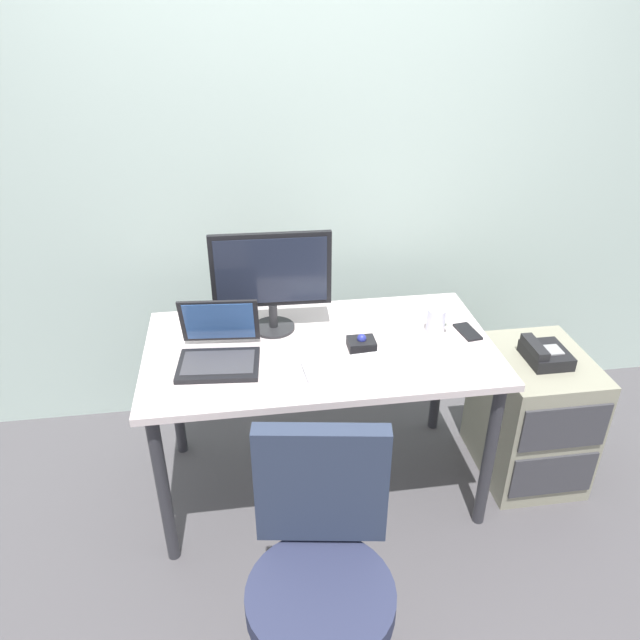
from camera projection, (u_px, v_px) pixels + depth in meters
ground_plane at (320, 482)px, 2.82m from camera, size 8.00×8.00×0.00m
back_wall at (297, 144)px, 2.77m from camera, size 6.00×0.10×2.80m
desk at (320, 363)px, 2.49m from camera, size 1.42×0.77×0.75m
file_cabinet at (531, 415)px, 2.76m from camera, size 0.42×0.53×0.62m
desk_phone at (545, 354)px, 2.58m from camera, size 0.17×0.20×0.09m
office_chair at (321, 591)px, 1.82m from camera, size 0.52×0.52×0.95m
monitor_main at (271, 276)px, 2.45m from camera, size 0.49×0.18×0.43m
keyboard at (357, 366)px, 2.29m from camera, size 0.42×0.17×0.03m
laptop at (219, 348)px, 2.33m from camera, size 0.33×0.32×0.23m
trackball_mouse at (361, 343)px, 2.42m from camera, size 0.11×0.09×0.07m
coffee_mug at (437, 320)px, 2.52m from camera, size 0.09×0.08×0.11m
cell_phone at (468, 332)px, 2.54m from camera, size 0.09×0.15×0.01m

